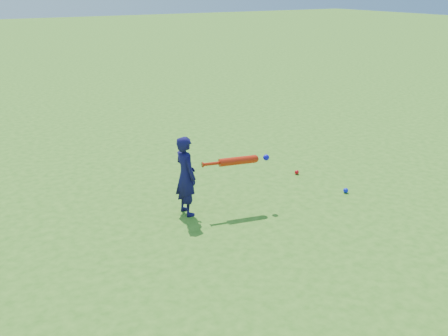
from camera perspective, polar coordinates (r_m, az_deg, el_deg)
name	(u,v)px	position (r m, az deg, el deg)	size (l,w,h in m)	color
ground	(137,208)	(6.62, -9.87, -4.47)	(80.00, 80.00, 0.00)	#37751B
child	(186,176)	(6.19, -4.39, -0.90)	(0.37, 0.24, 1.02)	#120F46
ground_ball_red	(297,172)	(7.71, 8.32, -0.48)	(0.07, 0.07, 0.07)	red
ground_ball_blue	(346,191)	(7.16, 13.74, -2.51)	(0.07, 0.07, 0.07)	#0D1DE4
bat_swing	(240,160)	(6.28, 1.87, 0.87)	(0.89, 0.25, 0.10)	red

